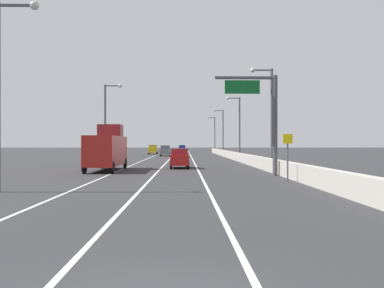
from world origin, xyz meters
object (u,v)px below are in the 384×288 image
lamp_post_right_third (238,123)px  box_truck (107,149)px  car_red_1 (179,158)px  overhead_sign_gantry (265,112)px  car_gray_0 (165,151)px  car_yellow_3 (153,150)px  lamp_post_right_fourth (222,129)px  lamp_post_left_mid (107,118)px  speed_advisory_sign (288,154)px  lamp_post_right_second (269,111)px  car_blue_2 (182,149)px  lamp_post_left_near (3,82)px  lamp_post_right_fifth (214,132)px

lamp_post_right_third → box_truck: 29.88m
car_red_1 → overhead_sign_gantry: bearing=-54.9°
car_gray_0 → car_yellow_3: car_yellow_3 is taller
lamp_post_right_fourth → lamp_post_left_mid: same height
lamp_post_left_mid → box_truck: (2.32, -12.62, -3.58)m
speed_advisory_sign → car_red_1: 15.85m
overhead_sign_gantry → speed_advisory_sign: overhead_sign_gantry is taller
car_yellow_3 → lamp_post_right_third: bearing=-62.7°
lamp_post_right_second → lamp_post_left_mid: size_ratio=1.00×
lamp_post_right_fourth → car_yellow_3: bearing=160.3°
car_blue_2 → car_gray_0: bearing=-98.9°
speed_advisory_sign → car_red_1: speed_advisory_sign is taller
lamp_post_right_fourth → lamp_post_left_near: (-16.76, -65.33, 0.00)m
lamp_post_right_third → car_gray_0: bearing=125.9°
lamp_post_right_second → car_red_1: bearing=169.4°
car_blue_2 → car_yellow_3: size_ratio=0.91×
car_gray_0 → box_truck: 41.97m
car_yellow_3 → box_truck: size_ratio=0.56×
overhead_sign_gantry → speed_advisory_sign: bearing=-84.9°
lamp_post_right_third → overhead_sign_gantry: bearing=-93.7°
lamp_post_right_second → lamp_post_right_fifth: size_ratio=1.00×
speed_advisory_sign → lamp_post_right_fifth: (1.36, 83.98, 3.71)m
lamp_post_left_near → car_gray_0: (5.33, 57.75, -4.47)m
overhead_sign_gantry → car_blue_2: size_ratio=1.76×
lamp_post_right_fifth → car_gray_0: (-11.47, -31.35, -4.47)m
lamp_post_right_fourth → box_truck: size_ratio=1.13×
lamp_post_right_second → lamp_post_right_third: bearing=89.6°
car_gray_0 → car_blue_2: 19.90m
lamp_post_right_fifth → lamp_post_right_fourth: bearing=-90.1°
lamp_post_right_fifth → car_red_1: (-8.33, -69.76, -4.52)m
lamp_post_right_second → car_gray_0: (-11.54, 39.98, -4.47)m
lamp_post_left_near → lamp_post_left_mid: size_ratio=1.00×
car_red_1 → lamp_post_right_second: bearing=-10.6°
lamp_post_right_second → lamp_post_left_near: (-16.86, -17.78, 0.00)m
lamp_post_right_fifth → box_truck: bearing=-101.3°
box_truck → car_red_1: bearing=28.4°
lamp_post_right_fifth → car_blue_2: size_ratio=2.22×
car_red_1 → car_blue_2: size_ratio=1.05×
speed_advisory_sign → box_truck: 17.14m
car_blue_2 → box_truck: (-6.30, -61.50, 0.91)m
speed_advisory_sign → lamp_post_left_mid: size_ratio=0.32×
lamp_post_left_mid → car_blue_2: bearing=80.0°
lamp_post_left_mid → car_yellow_3: (2.21, 42.09, -4.44)m
car_red_1 → box_truck: box_truck is taller
car_red_1 → car_blue_2: (-0.05, 58.07, 0.03)m
lamp_post_right_third → lamp_post_right_fifth: size_ratio=1.00×
lamp_post_left_mid → lamp_post_right_second: bearing=-32.2°
lamp_post_left_near → lamp_post_right_third: bearing=67.7°
lamp_post_right_third → car_blue_2: bearing=103.5°
lamp_post_right_second → lamp_post_right_fifth: (-0.07, 71.33, 0.00)m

